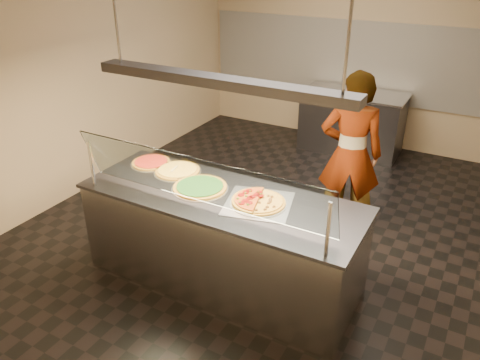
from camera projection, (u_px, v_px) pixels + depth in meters
The scene contains 19 objects.
ground at pixel (269, 222), 5.51m from camera, with size 5.00×6.00×0.02m, color black.
wall_back at pixel (358, 47), 7.17m from camera, with size 5.00×0.02×3.00m, color tan.
wall_front at pixel (29, 242), 2.48m from camera, with size 5.00×0.02×3.00m, color tan.
wall_left at pixel (94, 69), 5.92m from camera, with size 0.02×6.00×3.00m, color tan.
tile_band at pixel (356, 61), 7.24m from camera, with size 4.90×0.02×1.20m, color silver.
serving_counter at pixel (222, 240), 4.33m from camera, with size 2.56×0.94×0.93m.
sneeze_guard at pixel (198, 181), 3.72m from camera, with size 2.32×0.18×0.54m.
perforated_tray at pixel (259, 203), 3.99m from camera, with size 0.67×0.67×0.01m.
half_pizza_pepperoni at pixel (247, 197), 4.02m from camera, with size 0.34×0.50×0.05m.
half_pizza_sausage at pixel (270, 204), 3.93m from camera, with size 0.34×0.50×0.04m.
pizza_spinach at pixel (200, 187), 4.23m from camera, with size 0.52×0.52×0.03m.
pizza_cheese at pixel (178, 170), 4.55m from camera, with size 0.46×0.46×0.03m.
pizza_tomato at pixel (151, 162), 4.72m from camera, with size 0.41×0.41×0.03m.
pizza_spatula at pixel (176, 171), 4.49m from camera, with size 0.21×0.23×0.02m.
prep_table at pixel (352, 122), 7.21m from camera, with size 1.53×0.74×0.93m.
worker at pixel (350, 155), 4.97m from camera, with size 0.66×0.44×1.82m, color #252129.
heat_lamp_housing at pixel (219, 81), 3.66m from camera, with size 2.30×0.18×0.08m, color #3D3D42.
lamp_rod_left at pixel (114, 1), 3.85m from camera, with size 0.02×0.02×1.01m, color #B7B7BC.
lamp_rod_right at pixel (350, 17), 2.98m from camera, with size 0.02×0.02×1.01m, color #B7B7BC.
Camera 1 is at (1.98, -4.27, 2.91)m, focal length 35.00 mm.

